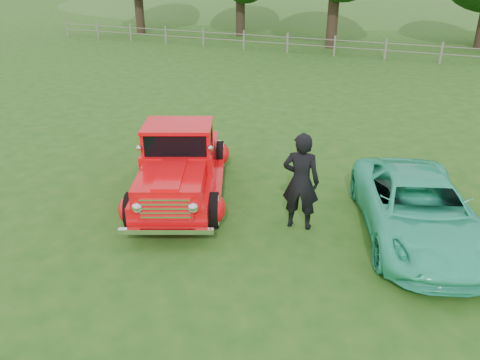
% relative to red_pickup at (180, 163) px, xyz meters
% --- Properties ---
extents(ground, '(140.00, 140.00, 0.00)m').
position_rel_red_pickup_xyz_m(ground, '(1.54, -1.87, -0.80)').
color(ground, '#205015').
rests_on(ground, ground).
extents(distant_hills, '(116.00, 60.00, 18.00)m').
position_rel_red_pickup_xyz_m(distant_hills, '(-2.54, 57.59, -5.34)').
color(distant_hills, '#305F23').
rests_on(distant_hills, ground).
extents(fence_line, '(48.00, 0.12, 1.20)m').
position_rel_red_pickup_xyz_m(fence_line, '(1.54, 20.13, -0.19)').
color(fence_line, gray).
rests_on(fence_line, ground).
extents(red_pickup, '(3.68, 5.26, 1.78)m').
position_rel_red_pickup_xyz_m(red_pickup, '(0.00, 0.00, 0.00)').
color(red_pickup, black).
rests_on(red_pickup, ground).
extents(teal_sedan, '(3.49, 4.90, 1.24)m').
position_rel_red_pickup_xyz_m(teal_sedan, '(5.25, 0.33, -0.18)').
color(teal_sedan, '#32CB9D').
rests_on(teal_sedan, ground).
extents(man, '(0.82, 0.60, 2.06)m').
position_rel_red_pickup_xyz_m(man, '(3.01, -0.28, 0.24)').
color(man, black).
rests_on(man, ground).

